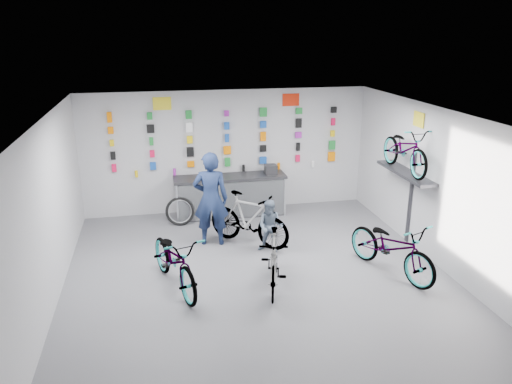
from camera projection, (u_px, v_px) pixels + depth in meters
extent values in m
plane|color=#56565B|center=(261.00, 283.00, 9.01)|extent=(8.00, 8.00, 0.00)
plane|color=white|center=(262.00, 118.00, 8.07)|extent=(8.00, 8.00, 0.00)
plane|color=silver|center=(227.00, 151.00, 12.26)|extent=(7.00, 0.00, 7.00)
plane|color=silver|center=(350.00, 343.00, 4.82)|extent=(7.00, 0.00, 7.00)
plane|color=silver|center=(45.00, 221.00, 7.86)|extent=(0.00, 8.00, 8.00)
plane|color=silver|center=(446.00, 192.00, 9.22)|extent=(0.00, 8.00, 8.00)
cube|color=black|center=(230.00, 198.00, 12.17)|extent=(2.60, 0.60, 0.90)
cube|color=silver|center=(232.00, 200.00, 11.88)|extent=(2.60, 0.02, 0.90)
cube|color=silver|center=(177.00, 204.00, 11.63)|extent=(0.04, 0.04, 0.96)
cube|color=silver|center=(285.00, 197.00, 12.13)|extent=(0.04, 0.04, 0.96)
cube|color=black|center=(230.00, 177.00, 12.01)|extent=(2.70, 0.66, 0.06)
cube|color=#E10F45|center=(114.00, 168.00, 11.75)|extent=(0.10, 0.06, 0.19)
cube|color=#154BAD|center=(153.00, 166.00, 11.92)|extent=(0.14, 0.06, 0.18)
cube|color=#FF7900|center=(191.00, 164.00, 12.10)|extent=(0.17, 0.06, 0.14)
cube|color=#1A7F2D|center=(227.00, 162.00, 12.27)|extent=(0.13, 0.06, 0.22)
cube|color=#154BAD|center=(263.00, 160.00, 12.45)|extent=(0.17, 0.06, 0.17)
cube|color=#E10F45|center=(298.00, 158.00, 12.62)|extent=(0.10, 0.06, 0.17)
cube|color=#FF7900|center=(331.00, 156.00, 12.79)|extent=(0.18, 0.06, 0.24)
cube|color=black|center=(113.00, 156.00, 11.66)|extent=(0.11, 0.06, 0.19)
cube|color=#E10F45|center=(152.00, 154.00, 11.83)|extent=(0.11, 0.06, 0.17)
cube|color=black|center=(190.00, 152.00, 12.00)|extent=(0.17, 0.06, 0.23)
cube|color=#FF7900|center=(227.00, 150.00, 12.18)|extent=(0.18, 0.06, 0.20)
cube|color=black|center=(263.00, 148.00, 12.35)|extent=(0.15, 0.06, 0.17)
cube|color=black|center=(298.00, 147.00, 12.53)|extent=(0.09, 0.06, 0.20)
cube|color=#1A7F2D|center=(332.00, 145.00, 12.70)|extent=(0.16, 0.06, 0.22)
cube|color=yellow|center=(112.00, 143.00, 11.56)|extent=(0.09, 0.06, 0.14)
cube|color=#1A7F2D|center=(151.00, 141.00, 11.74)|extent=(0.09, 0.06, 0.19)
cube|color=yellow|center=(190.00, 140.00, 11.91)|extent=(0.13, 0.06, 0.18)
cube|color=#154BAD|center=(227.00, 138.00, 12.08)|extent=(0.09, 0.06, 0.20)
cube|color=#FF7900|center=(263.00, 136.00, 12.26)|extent=(0.13, 0.06, 0.22)
cube|color=purple|center=(298.00, 135.00, 12.43)|extent=(0.16, 0.06, 0.15)
cube|color=yellow|center=(333.00, 133.00, 12.61)|extent=(0.10, 0.06, 0.15)
cube|color=#FF7900|center=(111.00, 130.00, 11.47)|extent=(0.12, 0.06, 0.16)
cube|color=black|center=(151.00, 129.00, 11.64)|extent=(0.17, 0.06, 0.19)
cube|color=white|center=(189.00, 127.00, 11.82)|extent=(0.16, 0.06, 0.23)
cube|color=#154BAD|center=(227.00, 126.00, 11.99)|extent=(0.12, 0.06, 0.18)
cube|color=#154BAD|center=(263.00, 124.00, 12.16)|extent=(0.15, 0.06, 0.17)
cube|color=black|center=(299.00, 123.00, 12.34)|extent=(0.14, 0.06, 0.23)
cube|color=#E10F45|center=(333.00, 122.00, 12.51)|extent=(0.10, 0.06, 0.18)
cube|color=#FF7900|center=(109.00, 117.00, 11.37)|extent=(0.10, 0.06, 0.24)
cube|color=#1A7F2D|center=(150.00, 116.00, 11.55)|extent=(0.12, 0.06, 0.17)
cube|color=#1A7F2D|center=(189.00, 115.00, 11.72)|extent=(0.14, 0.06, 0.20)
cube|color=purple|center=(227.00, 113.00, 11.90)|extent=(0.11, 0.06, 0.14)
cube|color=#1A7F2D|center=(263.00, 112.00, 12.07)|extent=(0.17, 0.06, 0.22)
cube|color=#1A7F2D|center=(299.00, 111.00, 12.24)|extent=(0.16, 0.06, 0.15)
cube|color=black|center=(334.00, 110.00, 12.42)|extent=(0.14, 0.06, 0.15)
cylinder|color=yellow|center=(136.00, 174.00, 11.88)|extent=(0.07, 0.07, 0.16)
cylinder|color=purple|center=(175.00, 172.00, 12.06)|extent=(0.07, 0.07, 0.16)
cylinder|color=black|center=(244.00, 168.00, 12.38)|extent=(0.07, 0.07, 0.16)
cylinder|color=#FF7900|center=(279.00, 166.00, 12.56)|extent=(0.07, 0.07, 0.16)
cylinder|color=white|center=(313.00, 164.00, 12.73)|extent=(0.07, 0.07, 0.16)
cube|color=#333338|center=(405.00, 173.00, 10.28)|extent=(0.38, 1.90, 0.06)
cube|color=#333338|center=(411.00, 197.00, 10.49)|extent=(0.04, 0.10, 2.00)
cube|color=yellow|center=(162.00, 104.00, 11.57)|extent=(0.42, 0.02, 0.30)
cube|color=red|center=(291.00, 100.00, 12.17)|extent=(0.42, 0.02, 0.30)
cube|color=yellow|center=(419.00, 119.00, 9.97)|extent=(0.02, 0.40, 0.30)
imported|color=gray|center=(175.00, 260.00, 8.72)|extent=(1.26, 2.14, 1.06)
imported|color=gray|center=(274.00, 261.00, 8.74)|extent=(0.89, 1.76, 1.02)
imported|color=gray|center=(392.00, 247.00, 9.23)|extent=(1.41, 2.17, 1.08)
imported|color=gray|center=(249.00, 219.00, 10.47)|extent=(1.78, 1.67, 1.15)
imported|color=gray|center=(405.00, 149.00, 10.11)|extent=(0.63, 1.80, 0.95)
imported|color=#162244|center=(211.00, 199.00, 10.38)|extent=(0.80, 0.59, 2.01)
imported|color=slate|center=(271.00, 226.00, 10.13)|extent=(0.67, 0.62, 1.11)
torus|color=black|center=(180.00, 211.00, 11.61)|extent=(0.69, 0.29, 0.67)
torus|color=silver|center=(180.00, 211.00, 11.61)|extent=(0.56, 0.20, 0.54)
cube|color=black|center=(271.00, 169.00, 12.16)|extent=(0.28, 0.30, 0.22)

